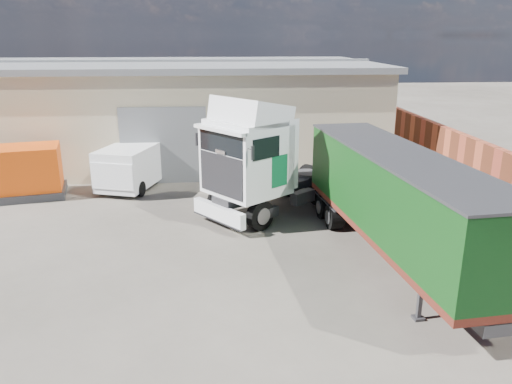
{
  "coord_description": "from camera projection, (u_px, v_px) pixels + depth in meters",
  "views": [
    {
      "loc": [
        0.45,
        -13.11,
        6.72
      ],
      "look_at": [
        1.76,
        3.0,
        1.63
      ],
      "focal_mm": 35.0,
      "sensor_mm": 36.0,
      "label": 1
    }
  ],
  "objects": [
    {
      "name": "warehouse",
      "position": [
        102.0,
        110.0,
        28.39
      ],
      "size": [
        30.6,
        12.6,
        5.42
      ],
      "color": "#B6A88C",
      "rests_on": "ground"
    },
    {
      "name": "brick_boundary_wall",
      "position": [
        484.0,
        173.0,
        20.66
      ],
      "size": [
        0.35,
        26.0,
        2.5
      ],
      "primitive_type": "cube",
      "color": "brown",
      "rests_on": "ground"
    },
    {
      "name": "tractor_unit",
      "position": [
        264.0,
        166.0,
        19.06
      ],
      "size": [
        6.96,
        6.28,
        4.66
      ],
      "rotation": [
        0.0,
        0.0,
        -0.9
      ],
      "color": "black",
      "rests_on": "ground"
    },
    {
      "name": "orange_skip",
      "position": [
        20.0,
        175.0,
        21.44
      ],
      "size": [
        3.93,
        2.93,
        2.21
      ],
      "rotation": [
        0.0,
        0.0,
        0.22
      ],
      "color": "#2D2D30",
      "rests_on": "ground"
    },
    {
      "name": "ground",
      "position": [
        204.0,
        278.0,
        14.44
      ],
      "size": [
        120.0,
        120.0,
        0.0
      ],
      "primitive_type": "plane",
      "color": "#2C2A24",
      "rests_on": "ground"
    },
    {
      "name": "panel_van",
      "position": [
        135.0,
        165.0,
        23.02
      ],
      "size": [
        3.31,
        5.17,
        1.97
      ],
      "rotation": [
        0.0,
        0.0,
        -0.31
      ],
      "color": "black",
      "rests_on": "ground"
    },
    {
      "name": "box_trailer",
      "position": [
        395.0,
        196.0,
        15.01
      ],
      "size": [
        3.19,
        10.53,
        3.45
      ],
      "rotation": [
        0.0,
        0.0,
        0.1
      ],
      "color": "#2D2D30",
      "rests_on": "ground"
    }
  ]
}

